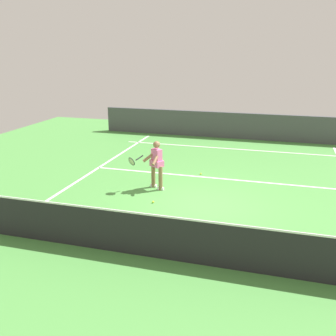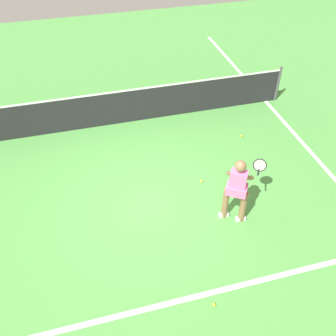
{
  "view_description": "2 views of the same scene",
  "coord_description": "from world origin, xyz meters",
  "px_view_note": "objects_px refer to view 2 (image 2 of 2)",
  "views": [
    {
      "loc": [
        -1.97,
        10.09,
        4.29
      ],
      "look_at": [
        1.07,
        -0.31,
        0.93
      ],
      "focal_mm": 41.31,
      "sensor_mm": 36.0,
      "label": 1
    },
    {
      "loc": [
        -1.05,
        -5.71,
        6.01
      ],
      "look_at": [
        0.5,
        0.0,
        0.83
      ],
      "focal_mm": 40.29,
      "sensor_mm": 36.0,
      "label": 2
    }
  ],
  "objects_px": {
    "tennis_ball_near": "(201,181)",
    "tennis_ball_far": "(241,136)",
    "tennis_player": "(237,188)",
    "tennis_ball_mid": "(214,305)"
  },
  "relations": [
    {
      "from": "tennis_player",
      "to": "tennis_ball_mid",
      "type": "xyz_separation_m",
      "value": [
        -1.09,
        -1.79,
        -0.81
      ]
    },
    {
      "from": "tennis_ball_near",
      "to": "tennis_ball_mid",
      "type": "relative_size",
      "value": 1.0
    },
    {
      "from": "tennis_ball_near",
      "to": "tennis_ball_far",
      "type": "distance_m",
      "value": 2.13
    },
    {
      "from": "tennis_player",
      "to": "tennis_ball_mid",
      "type": "height_order",
      "value": "tennis_player"
    },
    {
      "from": "tennis_ball_far",
      "to": "tennis_ball_near",
      "type": "bearing_deg",
      "value": -139.1
    },
    {
      "from": "tennis_ball_near",
      "to": "tennis_player",
      "type": "bearing_deg",
      "value": -76.06
    },
    {
      "from": "tennis_player",
      "to": "tennis_ball_far",
      "type": "bearing_deg",
      "value": 62.9
    },
    {
      "from": "tennis_player",
      "to": "tennis_ball_near",
      "type": "bearing_deg",
      "value": 103.94
    },
    {
      "from": "tennis_ball_mid",
      "to": "tennis_ball_near",
      "type": "bearing_deg",
      "value": 74.98
    },
    {
      "from": "tennis_player",
      "to": "tennis_ball_near",
      "type": "xyz_separation_m",
      "value": [
        -0.29,
        1.18,
        -0.81
      ]
    }
  ]
}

